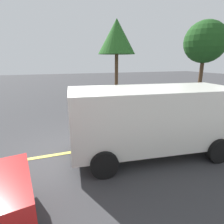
% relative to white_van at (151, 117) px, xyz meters
% --- Properties ---
extents(ground_plane, '(80.00, 80.00, 0.00)m').
position_rel_white_van_xyz_m(ground_plane, '(-2.56, 0.90, -1.27)').
color(ground_plane, '#38383A').
extents(lane_marking_centre, '(28.00, 0.16, 0.01)m').
position_rel_white_van_xyz_m(lane_marking_centre, '(0.44, 0.90, -1.26)').
color(lane_marking_centre, '#E0D14C').
extents(white_van, '(5.41, 2.77, 2.20)m').
position_rel_white_van_xyz_m(white_van, '(0.00, 0.00, 0.00)').
color(white_van, silver).
rests_on(white_van, ground_plane).
extents(car_blue_approaching, '(4.21, 1.95, 1.59)m').
position_rel_white_van_xyz_m(car_blue_approaching, '(4.41, 4.40, -0.47)').
color(car_blue_approaching, '#2D479E').
rests_on(car_blue_approaching, ground_plane).
extents(tree_left_verge, '(3.48, 3.48, 6.29)m').
position_rel_white_van_xyz_m(tree_left_verge, '(9.84, 7.92, 3.26)').
color(tree_left_verge, '#513823').
rests_on(tree_left_verge, ground_plane).
extents(tree_centre_verge, '(2.99, 2.99, 6.20)m').
position_rel_white_van_xyz_m(tree_centre_verge, '(2.49, 9.61, 3.56)').
color(tree_centre_verge, '#513823').
rests_on(tree_centre_verge, ground_plane).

